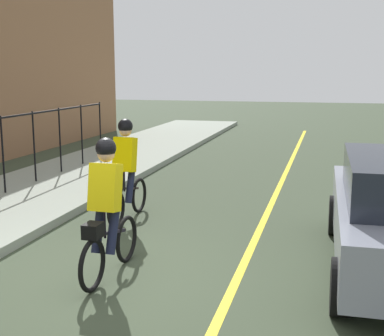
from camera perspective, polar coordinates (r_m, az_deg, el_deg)
ground_plane at (r=7.06m, az=-8.87°, el=-11.66°), size 80.00×80.00×0.00m
lane_line_centre at (r=6.62m, az=4.28°, el=-13.07°), size 36.00×0.12×0.01m
cyclist_lead at (r=9.35m, az=-7.17°, el=-0.31°), size 1.71×0.37×1.83m
cyclist_follow at (r=6.80m, az=-9.19°, el=-4.44°), size 1.71×0.37×1.83m
traffic_cone_near at (r=11.00m, az=-9.04°, el=-2.31°), size 0.36×0.36×0.48m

